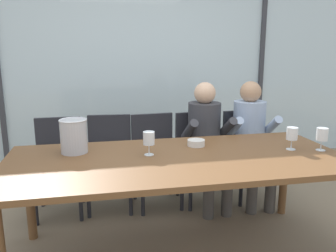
% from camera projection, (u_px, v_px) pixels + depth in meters
% --- Properties ---
extents(ground, '(14.00, 14.00, 0.00)m').
position_uv_depth(ground, '(156.00, 198.00, 3.56)').
color(ground, '#847056').
extents(window_glass_panel, '(7.62, 0.03, 2.60)m').
position_uv_depth(window_glass_panel, '(139.00, 65.00, 4.48)').
color(window_glass_panel, silver).
rests_on(window_glass_panel, ground).
extents(window_mullion_right, '(0.06, 0.06, 2.60)m').
position_uv_depth(window_mullion_right, '(261.00, 64.00, 4.79)').
color(window_mullion_right, '#38383D').
rests_on(window_mullion_right, ground).
extents(hillside_vineyard, '(13.62, 2.40, 2.03)m').
position_uv_depth(hillside_vineyard, '(120.00, 70.00, 8.26)').
color(hillside_vineyard, '#568942').
rests_on(hillside_vineyard, ground).
extents(dining_table, '(2.42, 1.07, 0.76)m').
position_uv_depth(dining_table, '(178.00, 166.00, 2.46)').
color(dining_table, brown).
rests_on(dining_table, ground).
extents(chair_near_curtain, '(0.44, 0.44, 0.88)m').
position_uv_depth(chair_near_curtain, '(59.00, 158.00, 3.21)').
color(chair_near_curtain, '#232328').
rests_on(chair_near_curtain, ground).
extents(chair_left_of_center, '(0.47, 0.47, 0.88)m').
position_uv_depth(chair_left_of_center, '(110.00, 154.00, 3.33)').
color(chair_left_of_center, '#232328').
rests_on(chair_left_of_center, ground).
extents(chair_center, '(0.48, 0.48, 0.88)m').
position_uv_depth(chair_center, '(155.00, 152.00, 3.39)').
color(chair_center, '#232328').
rests_on(chair_center, ground).
extents(chair_right_of_center, '(0.48, 0.48, 0.88)m').
position_uv_depth(chair_right_of_center, '(199.00, 149.00, 3.48)').
color(chair_right_of_center, '#232328').
rests_on(chair_right_of_center, ground).
extents(chair_near_window_right, '(0.48, 0.48, 0.88)m').
position_uv_depth(chair_near_window_right, '(245.00, 147.00, 3.58)').
color(chair_near_window_right, '#232328').
rests_on(chair_near_window_right, ground).
extents(person_charcoal_jacket, '(0.48, 0.62, 1.20)m').
position_uv_depth(person_charcoal_jacket, '(207.00, 136.00, 3.32)').
color(person_charcoal_jacket, '#38383D').
rests_on(person_charcoal_jacket, ground).
extents(person_pale_blue_shirt, '(0.48, 0.63, 1.20)m').
position_uv_depth(person_pale_blue_shirt, '(251.00, 134.00, 3.41)').
color(person_pale_blue_shirt, '#9EB2D1').
rests_on(person_pale_blue_shirt, ground).
extents(ice_bucket_primary, '(0.20, 0.20, 0.25)m').
position_uv_depth(ice_bucket_primary, '(74.00, 136.00, 2.52)').
color(ice_bucket_primary, '#B7B7BC').
rests_on(ice_bucket_primary, dining_table).
extents(tasting_bowl, '(0.14, 0.14, 0.05)m').
position_uv_depth(tasting_bowl, '(196.00, 143.00, 2.72)').
color(tasting_bowl, silver).
rests_on(tasting_bowl, dining_table).
extents(wine_glass_by_left_taster, '(0.08, 0.08, 0.17)m').
position_uv_depth(wine_glass_by_left_taster, '(322.00, 135.00, 2.58)').
color(wine_glass_by_left_taster, silver).
rests_on(wine_glass_by_left_taster, dining_table).
extents(wine_glass_near_bucket, '(0.08, 0.08, 0.17)m').
position_uv_depth(wine_glass_near_bucket, '(292.00, 135.00, 2.60)').
color(wine_glass_near_bucket, silver).
rests_on(wine_glass_near_bucket, dining_table).
extents(wine_glass_center_pour, '(0.08, 0.08, 0.17)m').
position_uv_depth(wine_glass_center_pour, '(149.00, 139.00, 2.47)').
color(wine_glass_center_pour, silver).
rests_on(wine_glass_center_pour, dining_table).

